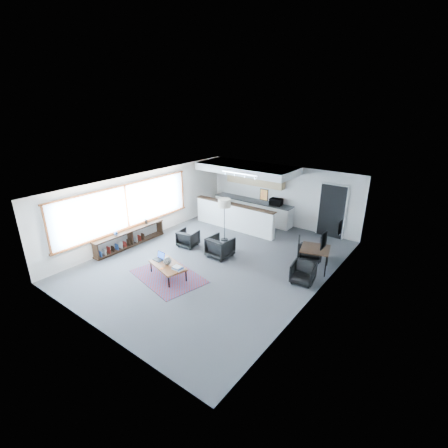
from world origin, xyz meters
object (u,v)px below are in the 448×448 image
Objects in this scene: coffee_table at (168,266)px; book_stack at (178,268)px; dining_table at (315,250)px; laptop at (160,257)px; dining_chair_near at (303,274)px; dining_chair_far at (309,250)px; microwave at (276,201)px; armchair_left at (188,238)px; ceramic_pot at (167,261)px; floor_lamp at (224,205)px; armchair_right at (220,246)px.

book_stack reaches higher than coffee_table.
book_stack is 4.36m from dining_table.
dining_chair_near is (3.93, 2.10, -0.19)m from laptop.
microwave reaches higher than dining_chair_far.
armchair_left reaches higher than coffee_table.
ceramic_pot is 4.12m from dining_chair_near.
dining_table is at bearing 58.37° from coffee_table.
dining_table is (3.71, -0.11, -0.78)m from floor_lamp.
armchair_right is at bearing 9.85° from dining_chair_far.
coffee_table is at bearing 80.74° from armchair_right.
coffee_table is 2.69× the size of microwave.
coffee_table is 5.60× the size of ceramic_pot.
dining_chair_near is at bearing -174.81° from armchair_right.
armchair_left is at bearing 117.08° from ceramic_pot.
armchair_left is (-1.04, 2.03, -0.19)m from ceramic_pot.
ceramic_pot is 0.47m from book_stack.
floor_lamp reaches higher than ceramic_pot.
coffee_table is 3.49m from floor_lamp.
ceramic_pot is at bearing -156.64° from dining_chair_near.
floor_lamp reaches higher than dining_chair_near.
armchair_left is (-1.50, 2.05, -0.11)m from book_stack.
microwave is (-2.90, 2.70, 0.43)m from dining_table.
laptop reaches higher than book_stack.
ceramic_pot is at bearing -99.02° from microwave.
dining_chair_far is at bearing 51.33° from laptop.
laptop is 0.67× the size of microwave.
dining_table is 0.78m from dining_chair_far.
dining_chair_far reaches higher than laptop.
microwave is at bearing 85.17° from laptop.
ceramic_pot is at bearing -84.87° from floor_lamp.
dining_chair_far is at bearing 66.80° from coffee_table.
armchair_left is 4.23m from microwave.
armchair_left is at bearing 111.54° from laptop.
microwave is (-2.96, 3.68, 0.81)m from dining_chair_near.
ceramic_pot is 4.82m from dining_chair_far.
dining_table reaches higher than coffee_table.
ceramic_pot is at bearing 152.79° from coffee_table.
book_stack is 0.45× the size of dining_chair_far.
armchair_left is 4.61m from dining_table.
coffee_table is at bearing -42.38° from ceramic_pot.
armchair_right is 3.07m from dining_chair_far.
dining_chair_near reaches higher than book_stack.
dining_table reaches higher than book_stack.
dining_table is (2.95, 3.21, 0.22)m from book_stack.
laptop is at bearing 167.45° from ceramic_pot.
coffee_table is 0.46m from book_stack.
floor_lamp is (-0.74, 1.23, 1.05)m from armchair_right.
armchair_left is at bearing 173.23° from dining_chair_near.
armchair_right is (0.44, 2.08, 0.02)m from coffee_table.
armchair_left is at bearing -115.93° from microwave.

